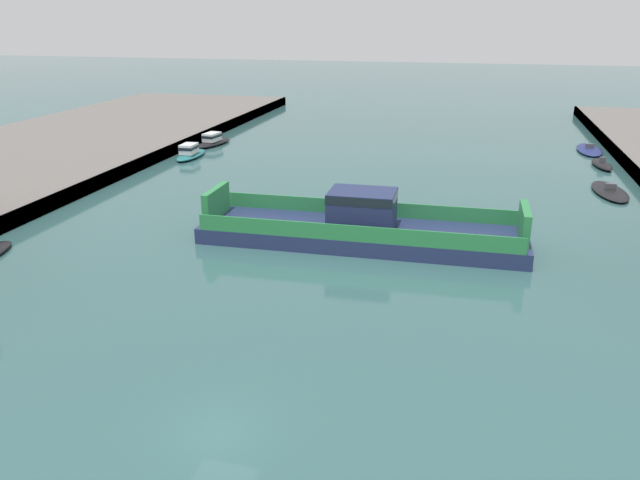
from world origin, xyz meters
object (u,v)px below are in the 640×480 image
moored_boat_mid_left (610,191)px  moored_boat_far_right (214,140)px  moored_boat_far_left (190,153)px  moored_boat_near_right (589,150)px  moored_boat_near_left (602,164)px  chain_ferry (362,227)px

moored_boat_mid_left → moored_boat_far_right: (-43.28, 12.16, 0.36)m
moored_boat_far_left → moored_boat_far_right: (-0.32, 7.40, -0.02)m
moored_boat_near_right → moored_boat_mid_left: bearing=-93.2°
moored_boat_near_left → moored_boat_near_right: 8.26m
moored_boat_near_left → moored_boat_mid_left: bearing=-95.7°
moored_boat_mid_left → moored_boat_far_left: moored_boat_far_left is taller
moored_boat_near_right → moored_boat_far_right: size_ratio=1.13×
moored_boat_near_right → moored_boat_far_left: 46.31m
moored_boat_mid_left → chain_ferry: bearing=-137.3°
moored_boat_near_left → moored_boat_far_left: 44.46m
moored_boat_near_left → moored_boat_mid_left: 10.90m
moored_boat_near_right → moored_boat_mid_left: moored_boat_mid_left is taller
moored_boat_near_left → moored_boat_far_left: moored_boat_far_left is taller
moored_boat_near_left → moored_boat_far_right: moored_boat_far_right is taller
moored_boat_far_left → moored_boat_mid_left: bearing=-6.3°
moored_boat_near_left → moored_boat_far_left: (-44.04, -6.09, 0.30)m
moored_boat_near_left → moored_boat_near_right: bearing=90.0°
chain_ferry → moored_boat_near_left: bearing=54.5°
moored_boat_near_left → moored_boat_near_right: moored_boat_near_left is taller
moored_boat_mid_left → moored_boat_far_right: 44.95m
moored_boat_mid_left → moored_boat_far_right: size_ratio=1.10×
chain_ferry → moored_boat_mid_left: size_ratio=3.00×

